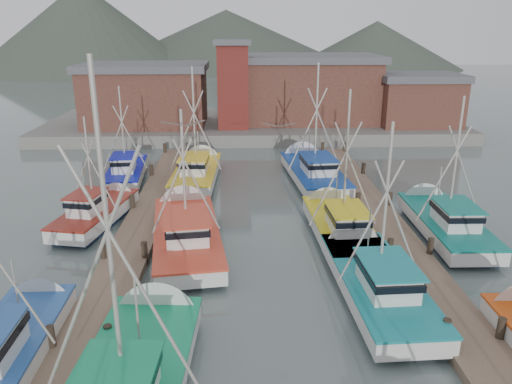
{
  "coord_description": "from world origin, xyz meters",
  "views": [
    {
      "loc": [
        -1.29,
        -17.11,
        11.15
      ],
      "look_at": [
        -0.49,
        8.24,
        2.6
      ],
      "focal_mm": 35.0,
      "sensor_mm": 36.0,
      "label": 1
    }
  ],
  "objects_px": {
    "boat_4": "(132,381)",
    "boat_8": "(186,231)",
    "boat_12": "(197,171)",
    "lookout_tower": "(233,84)"
  },
  "relations": [
    {
      "from": "boat_4",
      "to": "boat_8",
      "type": "height_order",
      "value": "boat_4"
    },
    {
      "from": "boat_12",
      "to": "boat_4",
      "type": "bearing_deg",
      "value": -88.25
    },
    {
      "from": "boat_8",
      "to": "boat_12",
      "type": "relative_size",
      "value": 1.12
    },
    {
      "from": "lookout_tower",
      "to": "boat_12",
      "type": "xyz_separation_m",
      "value": [
        -2.56,
        -14.11,
        -4.87
      ]
    },
    {
      "from": "lookout_tower",
      "to": "boat_4",
      "type": "relative_size",
      "value": 0.74
    },
    {
      "from": "boat_4",
      "to": "lookout_tower",
      "type": "bearing_deg",
      "value": 88.8
    },
    {
      "from": "lookout_tower",
      "to": "boat_4",
      "type": "xyz_separation_m",
      "value": [
        -2.71,
        -37.29,
        -4.86
      ]
    },
    {
      "from": "lookout_tower",
      "to": "boat_8",
      "type": "relative_size",
      "value": 0.79
    },
    {
      "from": "lookout_tower",
      "to": "boat_8",
      "type": "xyz_separation_m",
      "value": [
        -2.24,
        -25.52,
        -4.87
      ]
    },
    {
      "from": "boat_4",
      "to": "boat_8",
      "type": "relative_size",
      "value": 1.07
    }
  ]
}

